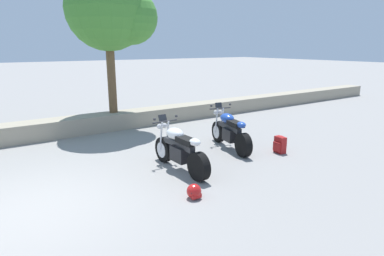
{
  "coord_description": "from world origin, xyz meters",
  "views": [
    {
      "loc": [
        -0.5,
        -5.83,
        2.77
      ],
      "look_at": [
        4.2,
        1.2,
        0.65
      ],
      "focal_mm": 30.6,
      "sensor_mm": 36.0,
      "label": 1
    }
  ],
  "objects_px": {
    "rider_backpack": "(280,144)",
    "leafy_tree_mid_right": "(112,11)",
    "motorcycle_blue_centre": "(230,131)",
    "motorcycle_white_near_left": "(179,150)",
    "rider_helmet": "(194,191)"
  },
  "relations": [
    {
      "from": "rider_backpack",
      "to": "leafy_tree_mid_right",
      "type": "bearing_deg",
      "value": 116.79
    },
    {
      "from": "motorcycle_blue_centre",
      "to": "leafy_tree_mid_right",
      "type": "relative_size",
      "value": 0.43
    },
    {
      "from": "motorcycle_white_near_left",
      "to": "rider_helmet",
      "type": "bearing_deg",
      "value": -110.94
    },
    {
      "from": "rider_backpack",
      "to": "leafy_tree_mid_right",
      "type": "relative_size",
      "value": 0.1
    },
    {
      "from": "motorcycle_blue_centre",
      "to": "leafy_tree_mid_right",
      "type": "xyz_separation_m",
      "value": [
        -1.67,
        3.98,
        3.38
      ]
    },
    {
      "from": "rider_helmet",
      "to": "leafy_tree_mid_right",
      "type": "distance_m",
      "value": 7.12
    },
    {
      "from": "motorcycle_white_near_left",
      "to": "motorcycle_blue_centre",
      "type": "height_order",
      "value": "same"
    },
    {
      "from": "rider_helmet",
      "to": "motorcycle_blue_centre",
      "type": "bearing_deg",
      "value": 38.28
    },
    {
      "from": "motorcycle_blue_centre",
      "to": "rider_backpack",
      "type": "distance_m",
      "value": 1.38
    },
    {
      "from": "rider_helmet",
      "to": "motorcycle_white_near_left",
      "type": "bearing_deg",
      "value": 69.06
    },
    {
      "from": "leafy_tree_mid_right",
      "to": "rider_helmet",
      "type": "bearing_deg",
      "value": -98.34
    },
    {
      "from": "motorcycle_white_near_left",
      "to": "rider_backpack",
      "type": "distance_m",
      "value": 2.92
    },
    {
      "from": "rider_backpack",
      "to": "motorcycle_blue_centre",
      "type": "bearing_deg",
      "value": 129.85
    },
    {
      "from": "rider_backpack",
      "to": "leafy_tree_mid_right",
      "type": "height_order",
      "value": "leafy_tree_mid_right"
    },
    {
      "from": "motorcycle_blue_centre",
      "to": "leafy_tree_mid_right",
      "type": "distance_m",
      "value": 5.49
    }
  ]
}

